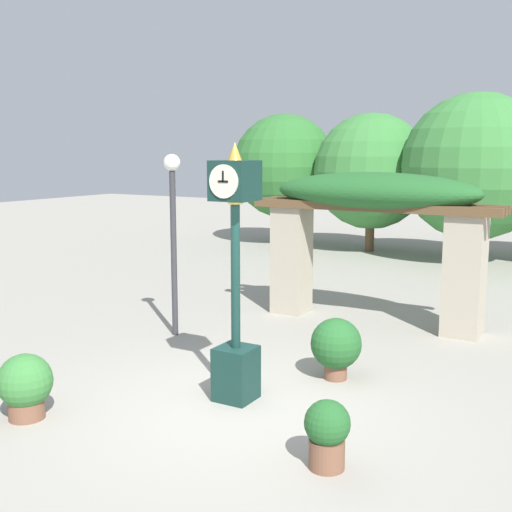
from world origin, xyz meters
The scene contains 8 objects.
ground_plane centered at (0.00, 0.00, 0.00)m, with size 60.00×60.00×0.00m, color gray.
pedestal_clock centered at (-0.17, 0.26, 1.47)m, with size 0.48×0.53×3.22m.
pergola centered at (0.00, 4.64, 1.96)m, with size 4.50×1.22×2.75m.
potted_plant_near_left centered at (1.56, -0.82, 0.38)m, with size 0.46×0.46×0.70m.
potted_plant_near_right centered at (-1.98, -1.49, 0.41)m, with size 0.64×0.64×0.78m.
potted_plant_far_left centered at (0.62, 1.58, 0.48)m, with size 0.70×0.70×0.85m.
lamp_post centered at (-2.61, 2.19, 2.07)m, with size 0.28×0.28×3.07m.
tree_line centered at (0.38, 12.69, 2.70)m, with size 15.89×4.81×5.04m.
Camera 1 is at (3.95, -6.29, 3.09)m, focal length 45.00 mm.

